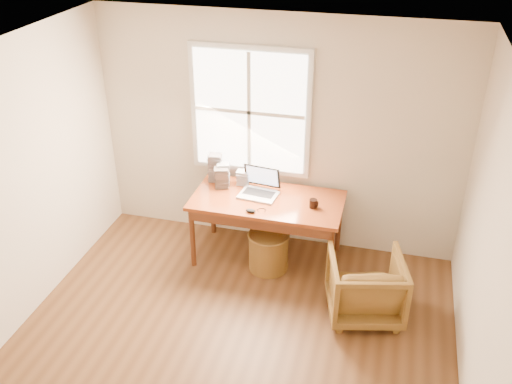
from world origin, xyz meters
TOP-DOWN VIEW (x-y plane):
  - room_shell at (-0.02, 0.16)m, footprint 4.04×4.54m
  - desk at (0.00, 1.80)m, footprint 1.60×0.80m
  - armchair at (1.13, 1.14)m, footprint 0.84×0.85m
  - wicker_stool at (0.06, 1.62)m, footprint 0.51×0.51m
  - laptop at (-0.11, 1.84)m, footprint 0.47×0.49m
  - mouse at (-0.10, 1.49)m, footprint 0.11×0.07m
  - coffee_mug at (0.50, 1.75)m, footprint 0.10×0.10m
  - cd_stack_a at (-0.55, 2.00)m, footprint 0.16×0.15m
  - cd_stack_b at (-0.55, 1.93)m, footprint 0.18×0.17m
  - cd_stack_c at (-0.66, 2.06)m, footprint 0.16×0.14m
  - cd_stack_d at (-0.34, 2.06)m, footprint 0.14×0.12m

SIDE VIEW (x-z plane):
  - wicker_stool at x=0.06m, z-range 0.00..0.42m
  - armchair at x=1.13m, z-range 0.00..0.64m
  - desk at x=0.00m, z-range 0.71..0.75m
  - mouse at x=-0.10m, z-range 0.75..0.78m
  - coffee_mug at x=0.50m, z-range 0.75..0.84m
  - cd_stack_d at x=-0.34m, z-range 0.75..0.91m
  - cd_stack_b at x=-0.55m, z-range 0.75..0.98m
  - cd_stack_a at x=-0.55m, z-range 0.75..1.00m
  - laptop at x=-0.11m, z-range 0.75..1.07m
  - cd_stack_c at x=-0.66m, z-range 0.75..1.07m
  - room_shell at x=-0.02m, z-range 0.00..2.64m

